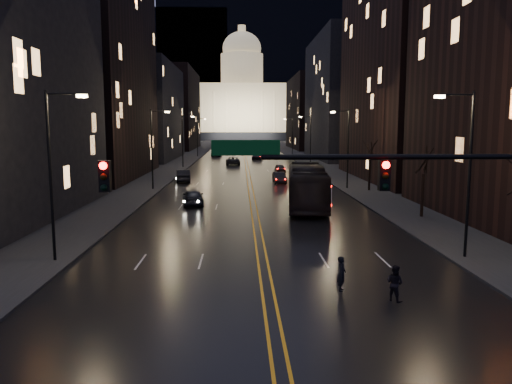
{
  "coord_description": "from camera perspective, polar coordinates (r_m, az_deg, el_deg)",
  "views": [
    {
      "loc": [
        -1.19,
        -15.98,
        7.2
      ],
      "look_at": [
        -0.23,
        13.86,
        3.22
      ],
      "focal_mm": 35.0,
      "sensor_mm": 36.0,
      "label": 1
    }
  ],
  "objects": [
    {
      "name": "sidewalk_left",
      "position": [
        146.72,
        -6.87,
        4.76
      ],
      "size": [
        8.0,
        320.0,
        0.16
      ],
      "primitive_type": "cube",
      "color": "black",
      "rests_on": "ground"
    },
    {
      "name": "sidewalk_right",
      "position": [
        146.94,
        4.11,
        4.8
      ],
      "size": [
        8.0,
        320.0,
        0.16
      ],
      "primitive_type": "cube",
      "color": "black",
      "rests_on": "ground"
    },
    {
      "name": "oncoming_car_a",
      "position": [
        45.51,
        -7.17,
        -0.6
      ],
      "size": [
        2.31,
        4.67,
        1.53
      ],
      "primitive_type": "imported",
      "rotation": [
        0.0,
        0.0,
        3.26
      ],
      "color": "black",
      "rests_on": "ground"
    },
    {
      "name": "building_right_mid",
      "position": [
        110.39,
        9.92,
        10.49
      ],
      "size": [
        12.0,
        34.0,
        26.0
      ],
      "primitive_type": "cube",
      "color": "black",
      "rests_on": "ground"
    },
    {
      "name": "receding_car_a",
      "position": [
        62.63,
        2.69,
        1.62
      ],
      "size": [
        1.61,
        4.27,
        1.39
      ],
      "primitive_type": "imported",
      "rotation": [
        0.0,
        0.0,
        0.03
      ],
      "color": "black",
      "rests_on": "ground"
    },
    {
      "name": "capitol",
      "position": [
        266.17,
        -1.61,
        9.73
      ],
      "size": [
        90.0,
        50.0,
        58.5
      ],
      "color": "black",
      "rests_on": "ground"
    },
    {
      "name": "streetlamp_right_far",
      "position": [
        86.84,
        6.14,
        6.15
      ],
      "size": [
        2.13,
        0.25,
        9.0
      ],
      "color": "black",
      "rests_on": "ground"
    },
    {
      "name": "ground",
      "position": [
        17.57,
        2.29,
        -16.61
      ],
      "size": [
        900.0,
        900.0,
        0.0
      ],
      "primitive_type": "plane",
      "color": "black",
      "rests_on": "ground"
    },
    {
      "name": "receding_car_b",
      "position": [
        77.33,
        2.77,
        2.73
      ],
      "size": [
        1.59,
        3.86,
        1.31
      ],
      "primitive_type": "imported",
      "rotation": [
        0.0,
        0.0,
        0.01
      ],
      "color": "black",
      "rests_on": "ground"
    },
    {
      "name": "road",
      "position": [
        146.17,
        -1.38,
        4.77
      ],
      "size": [
        20.0,
        320.0,
        0.02
      ],
      "primitive_type": "cube",
      "color": "black",
      "rests_on": "ground"
    },
    {
      "name": "streetlamp_left_far",
      "position": [
        86.55,
        -8.27,
        6.11
      ],
      "size": [
        2.13,
        0.25,
        9.0
      ],
      "color": "black",
      "rests_on": "ground"
    },
    {
      "name": "oncoming_car_d",
      "position": [
        118.2,
        -4.53,
        4.47
      ],
      "size": [
        2.51,
        5.69,
        1.62
      ],
      "primitive_type": "imported",
      "rotation": [
        0.0,
        0.0,
        3.1
      ],
      "color": "black",
      "rests_on": "ground"
    },
    {
      "name": "oncoming_car_b",
      "position": [
        64.78,
        -8.32,
        1.83
      ],
      "size": [
        2.24,
        4.97,
        1.58
      ],
      "primitive_type": "imported",
      "rotation": [
        0.0,
        0.0,
        3.26
      ],
      "color": "black",
      "rests_on": "ground"
    },
    {
      "name": "bus",
      "position": [
        44.43,
        5.84,
        0.67
      ],
      "size": [
        4.44,
        13.72,
        3.75
      ],
      "primitive_type": "imported",
      "rotation": [
        0.0,
        0.0,
        -0.1
      ],
      "color": "black",
      "rests_on": "ground"
    },
    {
      "name": "building_left_far",
      "position": [
        109.82,
        -12.38,
        8.88
      ],
      "size": [
        12.0,
        34.0,
        20.0
      ],
      "primitive_type": "cube",
      "color": "black",
      "rests_on": "ground"
    },
    {
      "name": "streetlamp_right_near",
      "position": [
        28.7,
        22.91,
        2.76
      ],
      "size": [
        2.13,
        0.25,
        9.0
      ],
      "color": "black",
      "rests_on": "ground"
    },
    {
      "name": "pedestrian_a",
      "position": [
        22.39,
        9.76,
        -9.2
      ],
      "size": [
        0.52,
        0.65,
        1.55
      ],
      "primitive_type": "imported",
      "rotation": [
        0.0,
        0.0,
        1.29
      ],
      "color": "black",
      "rests_on": "ground"
    },
    {
      "name": "mountain_ridge",
      "position": [
        402.29,
        4.22,
        15.84
      ],
      "size": [
        520.0,
        60.0,
        130.0
      ],
      "primitive_type": "cube",
      "color": "black",
      "rests_on": "ground"
    },
    {
      "name": "streetlamp_right_dist",
      "position": [
        116.62,
        4.09,
        6.53
      ],
      "size": [
        2.13,
        0.25,
        9.0
      ],
      "color": "black",
      "rests_on": "ground"
    },
    {
      "name": "building_left_mid",
      "position": [
        73.05,
        -18.01,
        12.57
      ],
      "size": [
        12.0,
        30.0,
        28.0
      ],
      "primitive_type": "cube",
      "color": "black",
      "rests_on": "ground"
    },
    {
      "name": "building_right_tall",
      "position": [
        70.61,
        17.27,
        16.88
      ],
      "size": [
        12.0,
        30.0,
        38.0
      ],
      "primitive_type": "cube",
      "color": "black",
      "rests_on": "ground"
    },
    {
      "name": "receding_car_c",
      "position": [
        106.44,
        0.15,
        4.12
      ],
      "size": [
        2.71,
        5.38,
        1.5
      ],
      "primitive_type": "imported",
      "rotation": [
        0.0,
        0.0,
        -0.12
      ],
      "color": "black",
      "rests_on": "ground"
    },
    {
      "name": "oncoming_car_c",
      "position": [
        92.23,
        -2.66,
        3.59
      ],
      "size": [
        2.77,
        5.62,
        1.53
      ],
      "primitive_type": "imported",
      "rotation": [
        0.0,
        0.0,
        3.18
      ],
      "color": "black",
      "rests_on": "ground"
    },
    {
      "name": "building_left_dist",
      "position": [
        157.31,
        -9.19,
        9.25
      ],
      "size": [
        12.0,
        40.0,
        24.0
      ],
      "primitive_type": "cube",
      "color": "black",
      "rests_on": "ground"
    },
    {
      "name": "pedestrian_b",
      "position": [
        21.65,
        15.57,
        -10.0
      ],
      "size": [
        0.79,
        0.83,
        1.53
      ],
      "primitive_type": "imported",
      "rotation": [
        0.0,
        0.0,
        2.29
      ],
      "color": "black",
      "rests_on": "ground"
    },
    {
      "name": "streetlamp_left_mid",
      "position": [
        56.84,
        -11.64,
        5.3
      ],
      "size": [
        2.13,
        0.25,
        9.0
      ],
      "color": "black",
      "rests_on": "ground"
    },
    {
      "name": "streetlamp_left_dist",
      "position": [
        116.4,
        -6.63,
        6.5
      ],
      "size": [
        2.13,
        0.25,
        9.0
      ],
      "color": "black",
      "rests_on": "ground"
    },
    {
      "name": "center_line",
      "position": [
        146.16,
        -1.38,
        4.78
      ],
      "size": [
        0.62,
        320.0,
        0.01
      ],
      "primitive_type": "cube",
      "color": "orange",
      "rests_on": "road"
    },
    {
      "name": "receding_car_d",
      "position": [
        140.52,
        1.56,
        4.95
      ],
      "size": [
        3.02,
        5.43,
        1.44
      ],
      "primitive_type": "imported",
      "rotation": [
        0.0,
        0.0,
        0.13
      ],
      "color": "black",
      "rests_on": "ground"
    },
    {
      "name": "streetlamp_left_near",
      "position": [
        27.79,
        -22.13,
        2.66
      ],
      "size": [
        2.13,
        0.25,
        9.0
      ],
      "color": "black",
      "rests_on": "ground"
    },
    {
      "name": "tree_right_mid",
      "position": [
        40.63,
        18.63,
        3.42
      ],
      "size": [
        2.4,
        2.4,
        6.65
      ],
      "color": "black",
      "rests_on": "ground"
    },
    {
      "name": "building_right_dist",
      "position": [
        157.6,
        6.33,
        8.93
      ],
      "size": [
        12.0,
        40.0,
        22.0
      ],
      "primitive_type": "cube",
      "color": "black",
      "rests_on": "ground"
    },
    {
      "name": "streetlamp_right_mid",
      "position": [
        57.29,
        10.3,
        5.35
      ],
      "size": [
        2.13,
        0.25,
        9.0
      ],
      "color": "black",
      "rests_on": "ground"
    },
    {
      "name": "traffic_signal",
      "position": [
        17.61,
        21.93,
        0.19
      ],
      "size": [
        17.29,
        0.45,
        7.0
      ],
      "color": "black",
      "rests_on": "ground"
    },
    {
      "name": "tree_right_far",
      "position": [
        55.88,
        12.91,
        4.66
      ],
      "size": [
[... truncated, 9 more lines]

